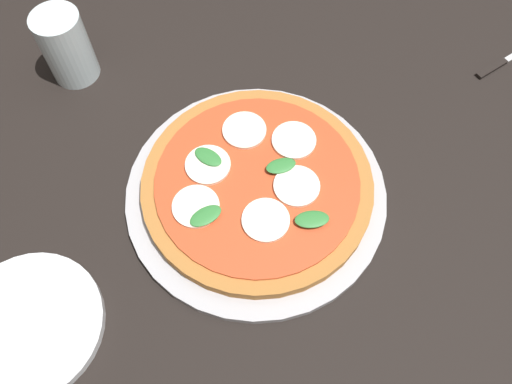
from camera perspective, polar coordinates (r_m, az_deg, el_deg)
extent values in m
plane|color=#2D2B28|center=(1.41, 1.70, -12.78)|extent=(6.00, 6.00, 0.00)
cube|color=black|center=(0.75, 3.10, 1.62)|extent=(1.24, 0.98, 0.04)
cube|color=black|center=(1.43, -12.13, 15.01)|extent=(0.07, 0.07, 0.69)
cylinder|color=#B2B2B7|center=(0.71, 0.00, -0.15)|extent=(0.36, 0.36, 0.01)
cylinder|color=#B27033|center=(0.70, 0.13, 0.77)|extent=(0.32, 0.32, 0.02)
cylinder|color=#CC4723|center=(0.69, 0.14, 1.22)|extent=(0.28, 0.28, 0.00)
cylinder|color=white|center=(0.70, -5.37, 3.02)|extent=(0.06, 0.06, 0.00)
cylinder|color=white|center=(0.67, -6.70, -1.60)|extent=(0.06, 0.06, 0.00)
cylinder|color=white|center=(0.66, 1.08, -3.14)|extent=(0.06, 0.06, 0.00)
cylinder|color=white|center=(0.68, 4.54, 0.66)|extent=(0.06, 0.06, 0.00)
cylinder|color=white|center=(0.72, 4.05, 5.81)|extent=(0.06, 0.06, 0.00)
cylinder|color=white|center=(0.73, -1.31, 6.87)|extent=(0.06, 0.06, 0.00)
ellipsoid|color=#337F38|center=(0.69, 2.88, 2.92)|extent=(0.05, 0.04, 0.00)
ellipsoid|color=#337F38|center=(0.66, -5.61, -2.64)|extent=(0.04, 0.05, 0.00)
ellipsoid|color=#337F38|center=(0.70, -5.34, 3.93)|extent=(0.05, 0.03, 0.00)
ellipsoid|color=#337F38|center=(0.66, 6.23, -3.02)|extent=(0.05, 0.04, 0.00)
cylinder|color=white|center=(0.70, -23.96, -13.36)|extent=(0.18, 0.18, 0.01)
cube|color=black|center=(0.93, 24.70, 12.36)|extent=(0.04, 0.06, 0.01)
cylinder|color=silver|center=(0.85, -20.32, 14.89)|extent=(0.07, 0.07, 0.11)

